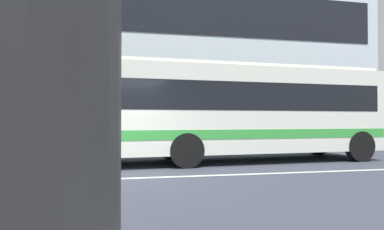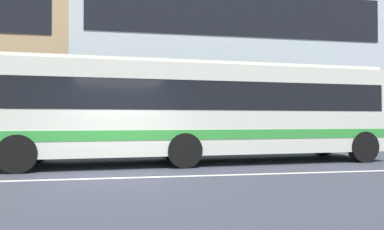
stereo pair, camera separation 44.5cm
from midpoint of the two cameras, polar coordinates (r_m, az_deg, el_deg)
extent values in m
plane|color=#383B48|center=(8.34, -10.51, -10.28)|extent=(160.00, 160.00, 0.00)
cube|color=silver|center=(8.34, -10.51, -10.25)|extent=(60.00, 0.16, 0.01)
cube|color=#164818|center=(15.19, 2.52, -3.96)|extent=(17.11, 1.10, 1.10)
cube|color=silver|center=(23.83, 5.67, 11.10)|extent=(18.54, 8.22, 12.62)
cube|color=black|center=(20.25, 8.90, 16.22)|extent=(17.06, 0.04, 2.52)
cube|color=silver|center=(11.10, 2.63, 0.78)|extent=(12.43, 3.16, 2.67)
cube|color=black|center=(11.12, 2.63, 2.84)|extent=(11.69, 3.14, 0.85)
cube|color=green|center=(11.10, 2.63, -3.01)|extent=(12.19, 3.17, 0.28)
cube|color=silver|center=(11.22, 2.62, 7.92)|extent=(11.92, 2.74, 0.12)
cube|color=black|center=(14.09, 27.57, 2.16)|extent=(0.15, 2.06, 0.94)
cylinder|color=black|center=(14.37, 21.60, -4.27)|extent=(1.01, 0.34, 1.00)
cylinder|color=black|center=(12.58, 27.47, -4.72)|extent=(1.01, 0.34, 1.00)
cylinder|color=black|center=(12.05, -2.38, -4.99)|extent=(1.01, 0.34, 1.00)
cylinder|color=black|center=(9.85, 0.06, -5.91)|extent=(1.01, 0.34, 1.00)
cylinder|color=black|center=(12.04, -23.42, -4.92)|extent=(1.01, 0.34, 1.00)
cylinder|color=black|center=(9.83, -25.81, -5.83)|extent=(1.01, 0.34, 1.00)
camera|label=1|loc=(0.22, -88.86, -0.02)|focal=32.10mm
camera|label=2|loc=(0.22, 91.14, 0.02)|focal=32.10mm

